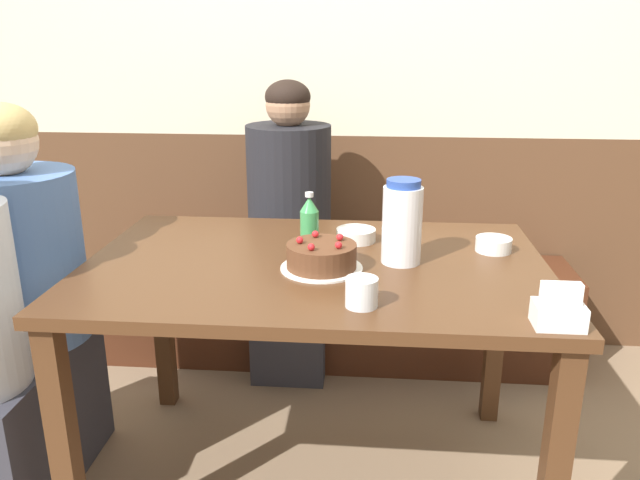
# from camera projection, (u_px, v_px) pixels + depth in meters

# --- Properties ---
(ground_plane) EXTENTS (12.00, 12.00, 0.00)m
(ground_plane) POSITION_uv_depth(u_px,v_px,m) (316.00, 476.00, 2.04)
(ground_plane) COLOR #846B51
(back_wall) EXTENTS (4.80, 0.04, 2.50)m
(back_wall) POSITION_uv_depth(u_px,v_px,m) (338.00, 67.00, 2.65)
(back_wall) COLOR brown
(back_wall) RESTS_ON ground_plane
(bench_seat) EXTENTS (2.03, 0.38, 0.44)m
(bench_seat) POSITION_uv_depth(u_px,v_px,m) (333.00, 310.00, 2.76)
(bench_seat) COLOR #472314
(bench_seat) RESTS_ON ground_plane
(dining_table) EXTENTS (1.34, 0.88, 0.75)m
(dining_table) POSITION_uv_depth(u_px,v_px,m) (315.00, 291.00, 1.84)
(dining_table) COLOR #4C2D19
(dining_table) RESTS_ON ground_plane
(birthday_cake) EXTENTS (0.23, 0.23, 0.09)m
(birthday_cake) POSITION_uv_depth(u_px,v_px,m) (322.00, 257.00, 1.74)
(birthday_cake) COLOR white
(birthday_cake) RESTS_ON dining_table
(water_pitcher) EXTENTS (0.11, 0.11, 0.24)m
(water_pitcher) POSITION_uv_depth(u_px,v_px,m) (402.00, 223.00, 1.77)
(water_pitcher) COLOR white
(water_pitcher) RESTS_ON dining_table
(soju_bottle) EXTENTS (0.06, 0.06, 0.18)m
(soju_bottle) POSITION_uv_depth(u_px,v_px,m) (309.00, 222.00, 1.91)
(soju_bottle) COLOR #388E4C
(soju_bottle) RESTS_ON dining_table
(napkin_holder) EXTENTS (0.11, 0.08, 0.11)m
(napkin_holder) POSITION_uv_depth(u_px,v_px,m) (559.00, 311.00, 1.39)
(napkin_holder) COLOR white
(napkin_holder) RESTS_ON dining_table
(bowl_soup_white) EXTENTS (0.11, 0.11, 0.04)m
(bowl_soup_white) POSITION_uv_depth(u_px,v_px,m) (494.00, 244.00, 1.90)
(bowl_soup_white) COLOR white
(bowl_soup_white) RESTS_ON dining_table
(bowl_rice_small) EXTENTS (0.13, 0.13, 0.04)m
(bowl_rice_small) POSITION_uv_depth(u_px,v_px,m) (356.00, 235.00, 1.99)
(bowl_rice_small) COLOR white
(bowl_rice_small) RESTS_ON dining_table
(glass_water_tall) EXTENTS (0.08, 0.08, 0.07)m
(glass_water_tall) POSITION_uv_depth(u_px,v_px,m) (362.00, 292.00, 1.50)
(glass_water_tall) COLOR silver
(glass_water_tall) RESTS_ON dining_table
(person_teal_shirt) EXTENTS (0.33, 0.34, 1.22)m
(person_teal_shirt) POSITION_uv_depth(u_px,v_px,m) (290.00, 241.00, 2.54)
(person_teal_shirt) COLOR #33333D
(person_teal_shirt) RESTS_ON ground_plane
(person_pale_blue_shirt) EXTENTS (0.39, 0.39, 1.19)m
(person_pale_blue_shirt) POSITION_uv_depth(u_px,v_px,m) (25.00, 292.00, 1.97)
(person_pale_blue_shirt) COLOR #33333D
(person_pale_blue_shirt) RESTS_ON ground_plane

